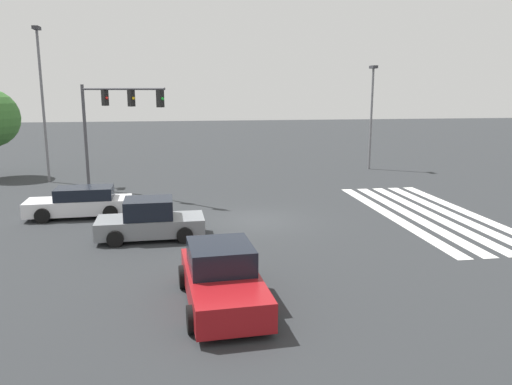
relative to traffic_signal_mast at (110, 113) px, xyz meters
The scene contains 8 objects.
ground_plane 10.67m from the traffic_signal_mast, 135.00° to the right, with size 147.00×147.00×0.00m, color #2B2D30.
crosswalk_markings 17.13m from the traffic_signal_mast, 114.48° to the right, with size 12.44×4.40×0.01m.
traffic_signal_mast is the anchor object (origin of this frame).
car_0 6.24m from the traffic_signal_mast, 169.23° to the left, with size 2.06×4.67×1.37m.
car_1 16.40m from the traffic_signal_mast, 163.25° to the right, with size 4.64×2.34×1.60m.
car_3 9.86m from the traffic_signal_mast, 164.88° to the right, with size 2.09×4.15×1.58m.
street_light_pole_a 18.48m from the traffic_signal_mast, 69.55° to the right, with size 0.80×0.36×7.37m.
street_light_pole_b 6.55m from the traffic_signal_mast, 44.75° to the left, with size 0.80×0.36×9.39m.
Camera 1 is at (-21.11, 3.30, 5.70)m, focal length 35.00 mm.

